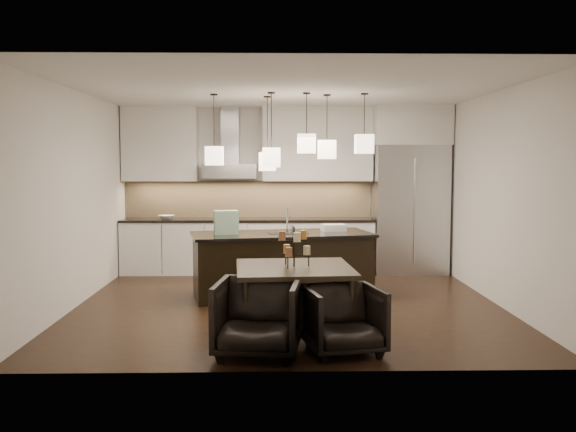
{
  "coord_description": "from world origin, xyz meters",
  "views": [
    {
      "loc": [
        -0.19,
        -8.34,
        1.87
      ],
      "look_at": [
        0.0,
        0.2,
        1.15
      ],
      "focal_mm": 40.0,
      "sensor_mm": 36.0,
      "label": 1
    }
  ],
  "objects_px": {
    "dining_table": "(294,300)",
    "armchair_left": "(258,317)",
    "island_body": "(282,266)",
    "armchair_right": "(344,320)",
    "refrigerator": "(410,209)"
  },
  "relations": [
    {
      "from": "armchair_left",
      "to": "armchair_right",
      "type": "relative_size",
      "value": 1.12
    },
    {
      "from": "refrigerator",
      "to": "island_body",
      "type": "distance_m",
      "value": 2.93
    },
    {
      "from": "island_body",
      "to": "dining_table",
      "type": "bearing_deg",
      "value": -98.11
    },
    {
      "from": "dining_table",
      "to": "armchair_right",
      "type": "bearing_deg",
      "value": -60.66
    },
    {
      "from": "dining_table",
      "to": "armchair_left",
      "type": "relative_size",
      "value": 1.51
    },
    {
      "from": "armchair_right",
      "to": "armchair_left",
      "type": "bearing_deg",
      "value": 171.43
    },
    {
      "from": "island_body",
      "to": "armchair_left",
      "type": "distance_m",
      "value": 2.8
    },
    {
      "from": "island_body",
      "to": "armchair_left",
      "type": "relative_size",
      "value": 2.94
    },
    {
      "from": "refrigerator",
      "to": "dining_table",
      "type": "xyz_separation_m",
      "value": [
        -2.07,
        -3.86,
        -0.7
      ]
    },
    {
      "from": "dining_table",
      "to": "armchair_right",
      "type": "distance_m",
      "value": 0.85
    },
    {
      "from": "dining_table",
      "to": "armchair_left",
      "type": "xyz_separation_m",
      "value": [
        -0.38,
        -0.77,
        0.0
      ]
    },
    {
      "from": "refrigerator",
      "to": "island_body",
      "type": "bearing_deg",
      "value": -139.78
    },
    {
      "from": "refrigerator",
      "to": "armchair_left",
      "type": "relative_size",
      "value": 2.63
    },
    {
      "from": "island_body",
      "to": "armchair_left",
      "type": "height_order",
      "value": "island_body"
    },
    {
      "from": "refrigerator",
      "to": "armchair_right",
      "type": "relative_size",
      "value": 2.95
    }
  ]
}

